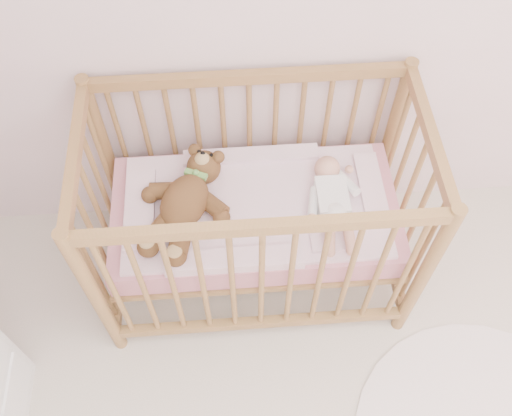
{
  "coord_description": "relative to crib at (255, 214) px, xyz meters",
  "views": [
    {
      "loc": [
        -0.54,
        0.27,
        2.56
      ],
      "look_at": [
        -0.44,
        1.55,
        0.62
      ],
      "focal_mm": 40.0,
      "sensor_mm": 36.0,
      "label": 1
    }
  ],
  "objects": [
    {
      "name": "baby",
      "position": [
        0.32,
        -0.02,
        0.14
      ],
      "size": [
        0.24,
        0.49,
        0.12
      ],
      "primitive_type": null,
      "rotation": [
        0.0,
        0.0,
        0.01
      ],
      "color": "white",
      "rests_on": "blanket"
    },
    {
      "name": "blanket",
      "position": [
        -0.0,
        0.0,
        0.06
      ],
      "size": [
        1.1,
        0.58,
        0.06
      ],
      "primitive_type": null,
      "color": "#FBADCA",
      "rests_on": "mattress"
    },
    {
      "name": "crib",
      "position": [
        0.0,
        0.0,
        0.0
      ],
      "size": [
        1.36,
        0.76,
        1.0
      ],
      "primitive_type": null,
      "color": "#A16F44",
      "rests_on": "floor"
    },
    {
      "name": "teddy_bear",
      "position": [
        -0.29,
        -0.02,
        0.15
      ],
      "size": [
        0.61,
        0.69,
        0.16
      ],
      "primitive_type": null,
      "rotation": [
        0.0,
        0.0,
        -0.42
      ],
      "color": "brown",
      "rests_on": "blanket"
    },
    {
      "name": "mattress",
      "position": [
        -0.0,
        0.0,
        -0.01
      ],
      "size": [
        1.22,
        0.62,
        0.13
      ],
      "primitive_type": "cube",
      "color": "#C77C87",
      "rests_on": "crib"
    }
  ]
}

